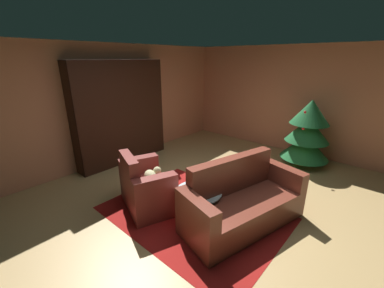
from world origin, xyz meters
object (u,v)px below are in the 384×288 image
(book_stack_on_table, at_px, (203,189))
(bookshelf_unit, at_px, (126,112))
(couch_red, at_px, (242,203))
(decorated_tree, at_px, (307,132))
(coffee_table, at_px, (198,194))
(bottle_on_table, at_px, (208,190))
(armchair_red, at_px, (146,188))

(book_stack_on_table, bearing_deg, bookshelf_unit, 167.17)
(couch_red, bearing_deg, decorated_tree, 90.27)
(coffee_table, distance_m, bottle_on_table, 0.24)
(couch_red, relative_size, bottle_on_table, 8.45)
(coffee_table, bearing_deg, book_stack_on_table, 45.21)
(armchair_red, distance_m, decorated_tree, 3.67)
(bottle_on_table, bearing_deg, bookshelf_unit, 166.47)
(bookshelf_unit, relative_size, couch_red, 1.15)
(armchair_red, bearing_deg, bottle_on_table, 15.48)
(armchair_red, height_order, decorated_tree, decorated_tree)
(couch_red, height_order, bottle_on_table, couch_red)
(coffee_table, bearing_deg, bookshelf_unit, 165.95)
(armchair_red, relative_size, book_stack_on_table, 5.22)
(book_stack_on_table, bearing_deg, bottle_on_table, -26.48)
(bookshelf_unit, distance_m, bottle_on_table, 3.04)
(armchair_red, xyz_separation_m, book_stack_on_table, (0.89, 0.35, 0.17))
(bookshelf_unit, xyz_separation_m, decorated_tree, (3.22, 2.40, -0.38))
(book_stack_on_table, xyz_separation_m, decorated_tree, (0.45, 3.03, 0.26))
(bookshelf_unit, relative_size, coffee_table, 3.28)
(bookshelf_unit, bearing_deg, decorated_tree, 36.72)
(armchair_red, relative_size, bottle_on_table, 4.99)
(couch_red, bearing_deg, armchair_red, -154.18)
(armchair_red, bearing_deg, couch_red, 25.82)
(couch_red, distance_m, bottle_on_table, 0.55)
(bookshelf_unit, xyz_separation_m, coffee_table, (2.72, -0.68, -0.71))
(coffee_table, xyz_separation_m, bottle_on_table, (0.19, -0.02, 0.14))
(coffee_table, bearing_deg, couch_red, 34.33)
(book_stack_on_table, height_order, bottle_on_table, bottle_on_table)
(bookshelf_unit, distance_m, coffee_table, 2.89)
(bookshelf_unit, height_order, decorated_tree, bookshelf_unit)
(couch_red, bearing_deg, coffee_table, -145.67)
(couch_red, bearing_deg, book_stack_on_table, -147.04)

